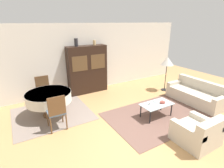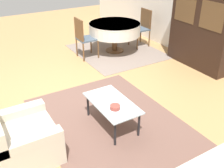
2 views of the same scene
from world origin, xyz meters
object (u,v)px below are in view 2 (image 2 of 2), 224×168
display_cabinet (202,26)px  bowl_small (120,100)px  cup (109,93)px  dining_chair_near (84,36)px  dining_chair_far (142,26)px  bowl (115,107)px  coffee_table (112,105)px  dining_table (115,29)px  armchair (19,140)px

display_cabinet → bowl_small: display_cabinet is taller
cup → dining_chair_near: bearing=163.1°
dining_chair_far → bowl: size_ratio=6.59×
coffee_table → dining_chair_far: size_ratio=0.98×
dining_table → cup: size_ratio=14.66×
armchair → display_cabinet: 4.48m
bowl_small → armchair: bearing=-93.4°
armchair → bowl: size_ratio=5.88×
cup → armchair: bearing=-83.3°
bowl → bowl_small: bearing=126.7°
cup → display_cabinet: bearing=104.9°
dining_table → dining_chair_near: (0.00, -0.89, -0.04)m
dining_chair_far → bowl_small: 3.75m
coffee_table → dining_chair_near: size_ratio=0.98×
coffee_table → bowl: bowl is taller
armchair → cup: 1.50m
display_cabinet → armchair: bearing=-77.9°
armchair → dining_chair_far: size_ratio=0.89×
dining_table → armchair: bearing=-49.2°
coffee_table → dining_table: bearing=147.9°
dining_chair_near → bowl: 3.06m
dining_table → cup: dining_table is taller
bowl_small → dining_table: bearing=150.2°
armchair → bowl_small: armchair is taller
dining_table → cup: bearing=-33.2°
armchair → dining_chair_far: bearing=123.9°
cup → bowl_small: size_ratio=0.86×
bowl → cup: bearing=163.3°
dining_table → bowl: size_ratio=8.82×
dining_chair_far → cup: bearing=134.8°
dining_table → dining_chair_near: 0.89m
dining_chair_far → cup: 3.59m
dining_table → bowl_small: dining_table is taller
armchair → bowl_small: (0.09, 1.53, 0.17)m
bowl → bowl_small: 0.21m
dining_chair_far → armchair: bearing=123.9°
dining_table → coffee_table: bearing=-32.1°
display_cabinet → dining_chair_far: (-1.77, -0.31, -0.37)m
dining_chair_near → cup: (2.53, -0.77, -0.10)m
armchair → cup: armchair is taller
dining_chair_near → dining_chair_far: bearing=90.0°
coffee_table → dining_table: size_ratio=0.74×
dining_chair_far → bowl: dining_chair_far is taller
dining_chair_near → display_cabinet: bearing=49.6°
armchair → dining_chair_far: dining_chair_far is taller
dining_chair_far → cup: (2.53, -2.55, -0.10)m
dining_chair_near → armchair: bearing=-39.6°
dining_chair_far → bowl_small: bearing=138.3°
dining_chair_near → coffee_table: bearing=-16.9°
dining_chair_far → cup: dining_chair_far is taller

